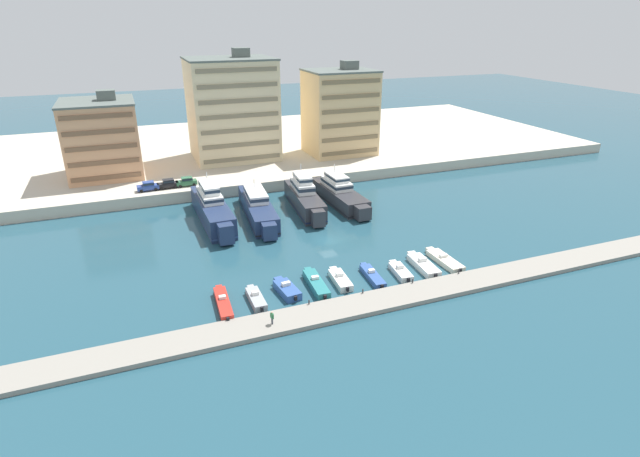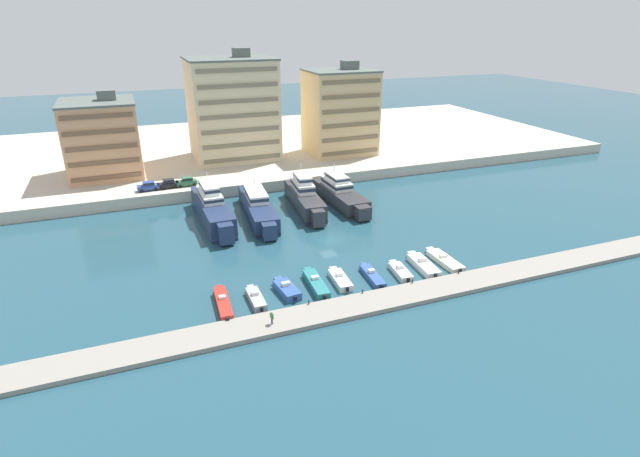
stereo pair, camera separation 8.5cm
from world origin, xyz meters
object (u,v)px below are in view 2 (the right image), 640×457
Objects in this scene: motorboat_white_center at (340,279)px; motorboat_blue_center_right at (372,276)px; yacht_navy_left at (258,207)px; motorboat_blue_mid_left at (286,289)px; car_blue_far_left at (148,186)px; car_green_mid_left at (187,181)px; yacht_charcoal_mid_left at (304,197)px; motorboat_white_mid_right at (400,271)px; car_black_left at (168,183)px; pedestrian_near_edge at (272,317)px; yacht_navy_far_left at (212,208)px; yacht_charcoal_center_left at (340,193)px; motorboat_cream_far_right at (444,260)px; motorboat_teal_center_left at (316,284)px; motorboat_grey_left at (256,298)px; motorboat_white_right at (423,265)px; motorboat_red_far_left at (223,303)px.

motorboat_white_center is 4.71m from motorboat_blue_center_right.
motorboat_blue_mid_left is at bearing -97.09° from yacht_navy_left.
car_green_mid_left is (7.43, 0.29, 0.00)m from car_blue_far_left.
car_blue_far_left is at bearing 151.38° from yacht_charcoal_mid_left.
motorboat_white_mid_right is (3.90, -29.63, -1.87)m from yacht_charcoal_mid_left.
motorboat_blue_mid_left is 1.46× the size of car_black_left.
pedestrian_near_edge is at bearing -86.69° from car_green_mid_left.
yacht_navy_far_left is 3.76× the size of motorboat_blue_mid_left.
motorboat_white_center is at bearing -71.48° from car_green_mid_left.
motorboat_cream_far_right is at bearing -81.54° from yacht_charcoal_center_left.
motorboat_teal_center_left is 45.34m from car_green_mid_left.
yacht_charcoal_center_left reaches higher than car_blue_far_left.
yacht_navy_far_left is 16.19m from car_black_left.
yacht_charcoal_mid_left is 29.94m from motorboat_white_mid_right.
motorboat_blue_mid_left is 16.70m from motorboat_white_mid_right.
car_black_left is (-35.27, 43.78, 2.89)m from motorboat_cream_far_right.
yacht_navy_left is at bearing -174.22° from yacht_charcoal_mid_left.
car_black_left is (-23.39, 15.03, 0.96)m from yacht_charcoal_mid_left.
motorboat_grey_left is 0.95× the size of motorboat_white_center.
car_green_mid_left is at bearing 125.79° from motorboat_cream_far_right.
motorboat_white_center is at bearing 3.37° from motorboat_grey_left.
motorboat_blue_mid_left is at bearing 177.58° from motorboat_blue_center_right.
yacht_navy_far_left is at bearing 130.97° from motorboat_white_right.
motorboat_white_mid_right is (12.49, -0.90, -0.09)m from motorboat_teal_center_left.
motorboat_white_mid_right is at bearing -54.41° from yacht_navy_far_left.
motorboat_cream_far_right is 1.97× the size of car_blue_far_left.
motorboat_white_right reaches higher than motorboat_grey_left.
motorboat_white_right is at bearing 15.37° from pedestrian_near_edge.
motorboat_white_mid_right is at bearing -96.81° from yacht_charcoal_center_left.
motorboat_red_far_left is at bearing -177.74° from motorboat_teal_center_left.
yacht_navy_far_left is 29.25m from motorboat_blue_mid_left.
motorboat_white_right reaches higher than motorboat_red_far_left.
motorboat_blue_center_right is at bearing -2.42° from motorboat_blue_mid_left.
motorboat_white_right is at bearing -58.46° from yacht_navy_left.
motorboat_white_mid_right is (8.95, -0.87, -0.03)m from motorboat_white_center.
motorboat_blue_mid_left is (4.35, 0.69, 0.07)m from motorboat_grey_left.
yacht_navy_far_left is 2.79× the size of motorboat_cream_far_right.
yacht_charcoal_center_left is at bearing 61.24° from motorboat_teal_center_left.
car_blue_far_left reaches higher than motorboat_grey_left.
motorboat_teal_center_left is 1.37× the size of motorboat_white_mid_right.
motorboat_grey_left is 12.09m from motorboat_white_center.
yacht_navy_left is 13.68× the size of pedestrian_near_edge.
motorboat_white_mid_right is 50.70m from car_green_mid_left.
motorboat_red_far_left is 1.38× the size of motorboat_blue_mid_left.
motorboat_white_center reaches higher than motorboat_grey_left.
yacht_charcoal_mid_left is 39.66m from pedestrian_near_edge.
motorboat_red_far_left is 1.02× the size of motorboat_cream_far_right.
yacht_charcoal_mid_left is 30.23m from motorboat_white_right.
motorboat_grey_left is 16.75m from motorboat_blue_center_right.
yacht_charcoal_center_left reaches higher than yacht_navy_left.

